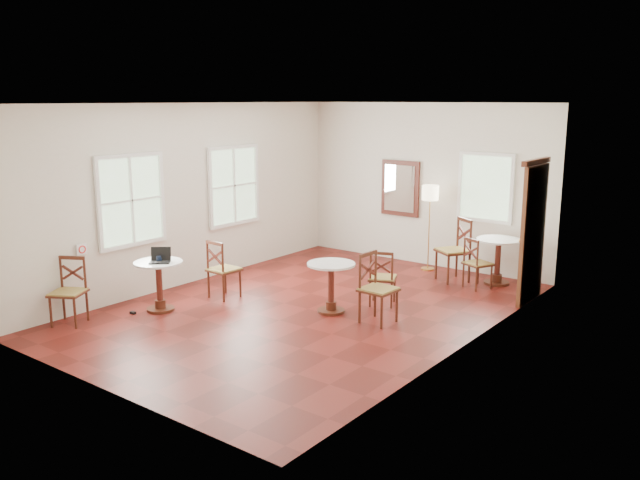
# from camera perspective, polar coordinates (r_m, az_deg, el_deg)

# --- Properties ---
(ground) EXTENTS (7.00, 7.00, 0.00)m
(ground) POSITION_cam_1_polar(r_m,az_deg,el_deg) (9.84, -1.07, -5.99)
(ground) COLOR #5E1510
(ground) RESTS_ON ground
(room_shell) EXTENTS (5.02, 7.02, 3.01)m
(room_shell) POSITION_cam_1_polar(r_m,az_deg,el_deg) (9.68, -0.38, 5.18)
(room_shell) COLOR silver
(room_shell) RESTS_ON ground
(cafe_table_near) EXTENTS (0.70, 0.70, 0.74)m
(cafe_table_near) POSITION_cam_1_polar(r_m,az_deg,el_deg) (9.93, -13.77, -3.41)
(cafe_table_near) COLOR #482012
(cafe_table_near) RESTS_ON ground
(cafe_table_mid) EXTENTS (0.70, 0.70, 0.74)m
(cafe_table_mid) POSITION_cam_1_polar(r_m,az_deg,el_deg) (9.57, 0.97, -3.65)
(cafe_table_mid) COLOR #482012
(cafe_table_mid) RESTS_ON ground
(cafe_table_back) EXTENTS (0.74, 0.74, 0.78)m
(cafe_table_back) POSITION_cam_1_polar(r_m,az_deg,el_deg) (11.41, 15.16, -1.36)
(cafe_table_back) COLOR #482012
(cafe_table_back) RESTS_ON ground
(chair_near_a) EXTENTS (0.45, 0.45, 0.93)m
(chair_near_a) POSITION_cam_1_polar(r_m,az_deg,el_deg) (10.37, -8.42, -2.52)
(chair_near_a) COLOR #482012
(chair_near_a) RESTS_ON ground
(chair_near_b) EXTENTS (0.58, 0.58, 0.93)m
(chair_near_b) POSITION_cam_1_polar(r_m,az_deg,el_deg) (9.73, -20.93, -4.18)
(chair_near_b) COLOR #482012
(chair_near_b) RESTS_ON ground
(chair_mid_a) EXTENTS (0.52, 0.52, 0.86)m
(chair_mid_a) POSITION_cam_1_polar(r_m,az_deg,el_deg) (9.96, 5.43, -3.26)
(chair_mid_a) COLOR #482012
(chair_mid_a) RESTS_ON ground
(chair_mid_b) EXTENTS (0.47, 0.47, 0.98)m
(chair_mid_b) POSITION_cam_1_polar(r_m,az_deg,el_deg) (9.17, 4.96, -4.20)
(chair_mid_b) COLOR #482012
(chair_mid_b) RESTS_ON ground
(chair_back_a) EXTENTS (0.52, 0.52, 0.85)m
(chair_back_a) POSITION_cam_1_polar(r_m,az_deg,el_deg) (11.10, 13.43, -1.96)
(chair_back_a) COLOR #482012
(chair_back_a) RESTS_ON ground
(chair_back_b) EXTENTS (0.69, 0.69, 1.08)m
(chair_back_b) POSITION_cam_1_polar(r_m,az_deg,el_deg) (11.45, 11.59, -0.86)
(chair_back_b) COLOR #482012
(chair_back_b) RESTS_ON ground
(floor_lamp) EXTENTS (0.30, 0.30, 1.55)m
(floor_lamp) POSITION_cam_1_polar(r_m,az_deg,el_deg) (11.96, 9.52, 3.57)
(floor_lamp) COLOR #BF8C3F
(floor_lamp) RESTS_ON ground
(laptop) EXTENTS (0.37, 0.37, 0.21)m
(laptop) POSITION_cam_1_polar(r_m,az_deg,el_deg) (9.82, -13.66, -1.57)
(laptop) COLOR black
(laptop) RESTS_ON cafe_table_near
(mouse) EXTENTS (0.09, 0.06, 0.03)m
(mouse) POSITION_cam_1_polar(r_m,az_deg,el_deg) (9.72, -13.93, -1.93)
(mouse) COLOR black
(mouse) RESTS_ON cafe_table_near
(navy_mug) EXTENTS (0.10, 0.07, 0.08)m
(navy_mug) POSITION_cam_1_polar(r_m,az_deg,el_deg) (9.84, -13.78, -1.60)
(navy_mug) COLOR black
(navy_mug) RESTS_ON cafe_table_near
(water_glass) EXTENTS (0.05, 0.05, 0.09)m
(water_glass) POSITION_cam_1_polar(r_m,az_deg,el_deg) (9.99, -12.99, -1.34)
(water_glass) COLOR white
(water_glass) RESTS_ON cafe_table_near
(power_adapter) EXTENTS (0.09, 0.05, 0.03)m
(power_adapter) POSITION_cam_1_polar(r_m,az_deg,el_deg) (10.00, -15.91, -6.08)
(power_adapter) COLOR black
(power_adapter) RESTS_ON ground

